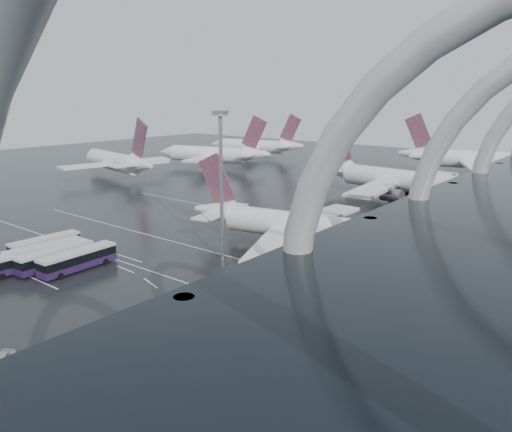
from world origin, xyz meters
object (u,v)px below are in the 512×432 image
Objects in this scene: van_curve_c at (25,409)px; gse_cart_belly_a at (335,264)px; floodlight_mast at (221,169)px; airliner_gate_c at (483,161)px; gse_cart_belly_b at (381,252)px; airliner_gate_b at (403,181)px; jet_remote_west at (117,162)px; gse_cart_belly_d at (408,264)px; bus_row_near_a at (45,245)px; bus_row_near_b at (45,253)px; bus_row_near_d at (78,259)px; airliner_main at (305,227)px; jet_remote_far at (257,146)px; jet_remote_mid at (215,155)px; bus_row_near_c at (55,257)px.

van_curve_c is 1.92× the size of gse_cart_belly_a.
gse_cart_belly_a is at bearing 27.83° from floodlight_mast.
gse_cart_belly_b is at bearing -97.47° from airliner_gate_c.
jet_remote_west reaches higher than airliner_gate_b.
airliner_gate_c is 24.70× the size of gse_cart_belly_d.
bus_row_near_a is at bearing -104.10° from airliner_gate_b.
jet_remote_west is 85.46m from bus_row_near_a.
airliner_gate_b is at bearing -18.81° from bus_row_near_a.
bus_row_near_b is 60.12m from gse_cart_belly_b.
airliner_gate_c reaches higher than van_curve_c.
bus_row_near_d is (7.67, 1.67, 0.02)m from bus_row_near_b.
airliner_gate_b is at bearing 113.79° from gse_cart_belly_d.
bus_row_near_d is (-25.42, -146.21, -3.62)m from airliner_gate_c.
airliner_gate_b is 4.29× the size of bus_row_near_b.
airliner_main reaches higher than bus_row_near_d.
jet_remote_far is 145.14m from floodlight_mast.
gse_cart_belly_d is (104.98, -63.73, -4.73)m from jet_remote_mid.
floodlight_mast reaches higher than jet_remote_mid.
airliner_gate_c is 150.93m from bus_row_near_c.
floodlight_mast is 35.89m from gse_cart_belly_d.
jet_remote_west reaches higher than gse_cart_belly_a.
jet_remote_west is 93.27m from bus_row_near_c.
gse_cart_belly_b is at bearing -47.51° from bus_row_near_c.
airliner_gate_c is 4.43× the size of bus_row_near_c.
bus_row_near_b is (54.31, -101.27, -3.57)m from jet_remote_mid.
floodlight_mast is 33.06m from gse_cart_belly_b.
floodlight_mast is 10.61× the size of gse_cart_belly_d.
bus_row_near_d is at bearing -96.56° from airliner_gate_b.
airliner_gate_b is 57.28m from airliner_gate_c.
van_curve_c is 49.44m from floodlight_mast.
airliner_main is at bearing -155.28° from gse_cart_belly_b.
jet_remote_mid reaches higher than airliner_main.
jet_remote_far reaches higher than bus_row_near_d.
bus_row_near_d reaches higher than gse_cart_belly_d.
jet_remote_far is at bearing 172.83° from airliner_gate_c.
bus_row_near_c is 32.12m from floodlight_mast.
airliner_gate_c reaches higher than airliner_main.
jet_remote_west is 95.23m from bus_row_near_d.
airliner_gate_b is 0.97× the size of airliner_gate_c.
jet_remote_west is 1.07× the size of jet_remote_far.
jet_remote_far reaches higher than bus_row_near_a.
airliner_gate_c reaches higher than gse_cart_belly_b.
airliner_gate_b is 1.19× the size of jet_remote_west.
airliner_gate_c is 95.59m from jet_remote_far.
bus_row_near_a is 53.00m from gse_cart_belly_a.
bus_row_near_c is 47.81m from gse_cart_belly_a.
jet_remote_west is 20.02× the size of gse_cart_belly_d.
jet_remote_far is 20.50× the size of gse_cart_belly_a.
airliner_gate_c is 24.42× the size of gse_cart_belly_b.
jet_remote_west is at bearing 121.68° from van_curve_c.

